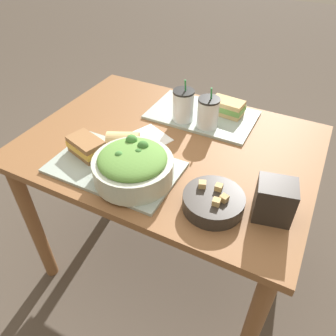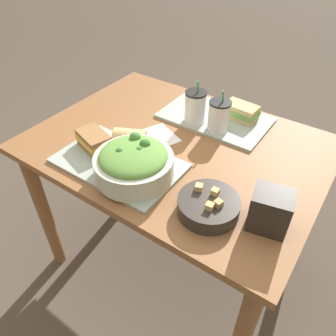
% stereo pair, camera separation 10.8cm
% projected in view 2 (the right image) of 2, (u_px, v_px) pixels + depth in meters
% --- Properties ---
extents(ground_plane, '(12.00, 12.00, 0.00)m').
position_uv_depth(ground_plane, '(175.00, 257.00, 1.79)').
color(ground_plane, '#4C4238').
extents(dining_table, '(1.13, 0.84, 0.77)m').
position_uv_depth(dining_table, '(177.00, 166.00, 1.37)').
color(dining_table, brown).
rests_on(dining_table, ground_plane).
extents(tray_near, '(0.46, 0.28, 0.01)m').
position_uv_depth(tray_near, '(119.00, 163.00, 1.19)').
color(tray_near, '#99A89E').
rests_on(tray_near, dining_table).
extents(tray_far, '(0.46, 0.28, 0.01)m').
position_uv_depth(tray_far, '(215.00, 118.00, 1.43)').
color(tray_far, '#99A89E').
rests_on(tray_far, dining_table).
extents(salad_bowl, '(0.27, 0.27, 0.13)m').
position_uv_depth(salad_bowl, '(134.00, 162.00, 1.09)').
color(salad_bowl, beige).
rests_on(salad_bowl, tray_near).
extents(soup_bowl, '(0.19, 0.19, 0.07)m').
position_uv_depth(soup_bowl, '(208.00, 205.00, 1.00)').
color(soup_bowl, '#2D2823').
rests_on(soup_bowl, dining_table).
extents(sandwich_near, '(0.16, 0.12, 0.06)m').
position_uv_depth(sandwich_near, '(94.00, 140.00, 1.23)').
color(sandwich_near, olive).
rests_on(sandwich_near, tray_near).
extents(baguette_near, '(0.14, 0.12, 0.07)m').
position_uv_depth(baguette_near, '(130.00, 139.00, 1.23)').
color(baguette_near, tan).
rests_on(baguette_near, tray_near).
extents(sandwich_far, '(0.15, 0.10, 0.06)m').
position_uv_depth(sandwich_far, '(241.00, 112.00, 1.39)').
color(sandwich_far, tan).
rests_on(sandwich_far, tray_far).
extents(drink_cup_dark, '(0.09, 0.09, 0.18)m').
position_uv_depth(drink_cup_dark, '(195.00, 108.00, 1.36)').
color(drink_cup_dark, silver).
rests_on(drink_cup_dark, tray_far).
extents(drink_cup_red, '(0.09, 0.09, 0.18)m').
position_uv_depth(drink_cup_red, '(219.00, 117.00, 1.31)').
color(drink_cup_red, silver).
rests_on(drink_cup_red, tray_far).
extents(chip_bag, '(0.13, 0.12, 0.13)m').
position_uv_depth(chip_bag, '(270.00, 210.00, 0.93)').
color(chip_bag, '#28231E').
rests_on(chip_bag, dining_table).
extents(napkin_folded, '(0.19, 0.16, 0.00)m').
position_uv_depth(napkin_folded, '(161.00, 135.00, 1.33)').
color(napkin_folded, white).
rests_on(napkin_folded, dining_table).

